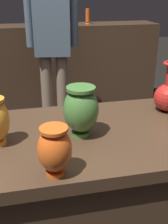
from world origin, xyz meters
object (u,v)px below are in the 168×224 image
at_px(vase_centerpiece, 81,110).
at_px(vase_right_accent, 55,149).
at_px(vase_tall_behind, 168,95).
at_px(shelf_vase_right, 88,16).
at_px(visitor_center_back, 52,38).
at_px(shelf_vase_center, 42,18).

height_order(vase_centerpiece, vase_right_accent, vase_centerpiece).
bearing_deg(vase_tall_behind, vase_centerpiece, -160.81).
bearing_deg(shelf_vase_right, visitor_center_back, -126.68).
xyz_separation_m(vase_right_accent, shelf_vase_right, (0.68, 2.49, 0.17)).
bearing_deg(visitor_center_back, vase_right_accent, 92.92).
relative_size(vase_centerpiece, shelf_vase_center, 1.51).
bearing_deg(shelf_vase_right, vase_centerpiece, -103.76).
bearing_deg(shelf_vase_center, visitor_center_back, -85.36).
height_order(vase_tall_behind, shelf_vase_center, shelf_vase_center).
height_order(vase_right_accent, visitor_center_back, visitor_center_back).
bearing_deg(vase_right_accent, shelf_vase_center, 86.06).
height_order(vase_centerpiece, shelf_vase_right, shelf_vase_right).
xyz_separation_m(vase_tall_behind, visitor_center_back, (-0.40, 1.44, 0.06)).
height_order(vase_centerpiece, shelf_vase_center, shelf_vase_center).
bearing_deg(vase_right_accent, vase_tall_behind, 34.08).
bearing_deg(visitor_center_back, vase_tall_behind, 114.75).
bearing_deg(vase_centerpiece, vase_right_accent, -119.04).
xyz_separation_m(vase_tall_behind, vase_right_accent, (-0.60, -0.41, 0.01)).
relative_size(vase_right_accent, shelf_vase_right, 1.06).
xyz_separation_m(vase_centerpiece, visitor_center_back, (0.07, 1.60, 0.02)).
relative_size(shelf_vase_right, shelf_vase_center, 1.15).
height_order(shelf_vase_center, visitor_center_back, visitor_center_back).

